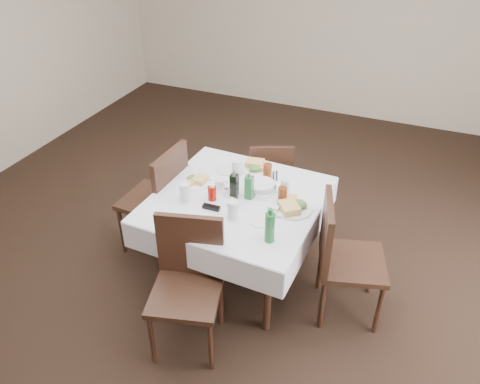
{
  "coord_description": "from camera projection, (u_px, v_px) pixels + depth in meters",
  "views": [
    {
      "loc": [
        1.27,
        -2.75,
        2.77
      ],
      "look_at": [
        0.14,
        -0.03,
        0.8
      ],
      "focal_mm": 35.0,
      "sensor_mm": 36.0,
      "label": 1
    }
  ],
  "objects": [
    {
      "name": "ground_plane",
      "position": [
        227.0,
        264.0,
        4.05
      ],
      "size": [
        7.0,
        7.0,
        0.0
      ],
      "primitive_type": "plane",
      "color": "black"
    },
    {
      "name": "room_shell",
      "position": [
        223.0,
        71.0,
        3.1
      ],
      "size": [
        6.04,
        7.04,
        2.8
      ],
      "color": "beige",
      "rests_on": "ground"
    },
    {
      "name": "dining_table",
      "position": [
        237.0,
        207.0,
        3.59
      ],
      "size": [
        1.3,
        1.3,
        0.76
      ],
      "color": "black",
      "rests_on": "ground"
    },
    {
      "name": "chair_north",
      "position": [
        270.0,
        175.0,
        4.37
      ],
      "size": [
        0.51,
        0.51,
        0.83
      ],
      "color": "black",
      "rests_on": "ground"
    },
    {
      "name": "chair_south",
      "position": [
        188.0,
        276.0,
        3.14
      ],
      "size": [
        0.56,
        0.56,
        0.97
      ],
      "color": "black",
      "rests_on": "ground"
    },
    {
      "name": "chair_east",
      "position": [
        340.0,
        252.0,
        3.33
      ],
      "size": [
        0.57,
        0.57,
        0.98
      ],
      "color": "black",
      "rests_on": "ground"
    },
    {
      "name": "chair_west",
      "position": [
        161.0,
        194.0,
        3.92
      ],
      "size": [
        0.49,
        0.49,
        1.01
      ],
      "color": "black",
      "rests_on": "ground"
    },
    {
      "name": "meal_north",
      "position": [
        257.0,
        167.0,
        3.88
      ],
      "size": [
        0.28,
        0.28,
        0.06
      ],
      "color": "white",
      "rests_on": "dining_table"
    },
    {
      "name": "meal_south",
      "position": [
        208.0,
        227.0,
        3.21
      ],
      "size": [
        0.3,
        0.3,
        0.07
      ],
      "color": "white",
      "rests_on": "dining_table"
    },
    {
      "name": "meal_east",
      "position": [
        292.0,
        206.0,
        3.41
      ],
      "size": [
        0.31,
        0.31,
        0.07
      ],
      "color": "white",
      "rests_on": "dining_table"
    },
    {
      "name": "meal_west",
      "position": [
        196.0,
        181.0,
        3.71
      ],
      "size": [
        0.23,
        0.23,
        0.05
      ],
      "color": "white",
      "rests_on": "dining_table"
    },
    {
      "name": "side_plate_a",
      "position": [
        227.0,
        170.0,
        3.87
      ],
      "size": [
        0.17,
        0.17,
        0.01
      ],
      "color": "white",
      "rests_on": "dining_table"
    },
    {
      "name": "side_plate_b",
      "position": [
        260.0,
        222.0,
        3.29
      ],
      "size": [
        0.14,
        0.14,
        0.01
      ],
      "color": "white",
      "rests_on": "dining_table"
    },
    {
      "name": "water_n",
      "position": [
        237.0,
        168.0,
        3.77
      ],
      "size": [
        0.08,
        0.08,
        0.14
      ],
      "color": "silver",
      "rests_on": "dining_table"
    },
    {
      "name": "water_s",
      "position": [
        233.0,
        210.0,
        3.29
      ],
      "size": [
        0.08,
        0.08,
        0.15
      ],
      "color": "silver",
      "rests_on": "dining_table"
    },
    {
      "name": "water_e",
      "position": [
        285.0,
        187.0,
        3.55
      ],
      "size": [
        0.07,
        0.07,
        0.13
      ],
      "color": "silver",
      "rests_on": "dining_table"
    },
    {
      "name": "water_w",
      "position": [
        185.0,
        192.0,
        3.47
      ],
      "size": [
        0.08,
        0.08,
        0.15
      ],
      "color": "silver",
      "rests_on": "dining_table"
    },
    {
      "name": "iced_tea_a",
      "position": [
        267.0,
        172.0,
        3.72
      ],
      "size": [
        0.07,
        0.07,
        0.14
      ],
      "color": "#682D11",
      "rests_on": "dining_table"
    },
    {
      "name": "iced_tea_b",
      "position": [
        282.0,
        196.0,
        3.44
      ],
      "size": [
        0.07,
        0.07,
        0.14
      ],
      "color": "#682D11",
      "rests_on": "dining_table"
    },
    {
      "name": "bread_basket",
      "position": [
        261.0,
        187.0,
        3.6
      ],
      "size": [
        0.23,
        0.23,
        0.08
      ],
      "color": "silver",
      "rests_on": "dining_table"
    },
    {
      "name": "oil_cruet_dark",
      "position": [
        234.0,
        184.0,
        3.52
      ],
      "size": [
        0.06,
        0.06,
        0.23
      ],
      "color": "black",
      "rests_on": "dining_table"
    },
    {
      "name": "oil_cruet_green",
      "position": [
        249.0,
        186.0,
        3.49
      ],
      "size": [
        0.06,
        0.06,
        0.24
      ],
      "color": "#226B31",
      "rests_on": "dining_table"
    },
    {
      "name": "ketchup_bottle",
      "position": [
        212.0,
        192.0,
        3.49
      ],
      "size": [
        0.06,
        0.06,
        0.14
      ],
      "color": "#A90E03",
      "rests_on": "dining_table"
    },
    {
      "name": "salt_shaker",
      "position": [
        227.0,
        193.0,
        3.54
      ],
      "size": [
        0.03,
        0.03,
        0.07
      ],
      "color": "white",
      "rests_on": "dining_table"
    },
    {
      "name": "pepper_shaker",
      "position": [
        236.0,
        202.0,
        3.43
      ],
      "size": [
        0.03,
        0.03,
        0.08
      ],
      "color": "#442F23",
      "rests_on": "dining_table"
    },
    {
      "name": "coffee_mug",
      "position": [
        220.0,
        185.0,
        3.62
      ],
      "size": [
        0.12,
        0.12,
        0.09
      ],
      "color": "white",
      "rests_on": "dining_table"
    },
    {
      "name": "sunglasses",
      "position": [
        211.0,
        207.0,
        3.42
      ],
      "size": [
        0.13,
        0.05,
        0.03
      ],
      "color": "black",
      "rests_on": "dining_table"
    },
    {
      "name": "green_bottle",
      "position": [
        270.0,
        227.0,
        3.06
      ],
      "size": [
        0.07,
        0.07,
        0.26
      ],
      "color": "#226B31",
      "rests_on": "dining_table"
    },
    {
      "name": "sugar_caddy",
      "position": [
        273.0,
        208.0,
        3.39
      ],
      "size": [
        0.09,
        0.05,
        0.04
      ],
      "color": "white",
      "rests_on": "dining_table"
    },
    {
      "name": "cutlery_n",
      "position": [
        275.0,
        176.0,
        3.8
      ],
      "size": [
        0.09,
        0.17,
        0.01
      ],
      "color": "silver",
      "rests_on": "dining_table"
    },
    {
      "name": "cutlery_s",
      "position": [
        188.0,
        225.0,
        3.26
      ],
      "size": [
        0.05,
        0.18,
        0.01
      ],
      "color": "silver",
      "rests_on": "dining_table"
    },
    {
      "name": "cutlery_e",
      "position": [
        279.0,
        217.0,
        3.34
      ],
      "size": [
        0.17,
        0.07,
        0.01
      ],
      "color": "silver",
      "rests_on": "dining_table"
    },
    {
      "name": "cutlery_w",
      "position": [
        201.0,
        179.0,
        3.76
      ],
      "size": [
        0.19,
        0.07,
        0.01
      ],
      "color": "silver",
      "rests_on": "dining_table"
    }
  ]
}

